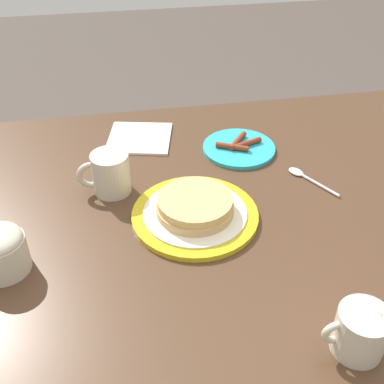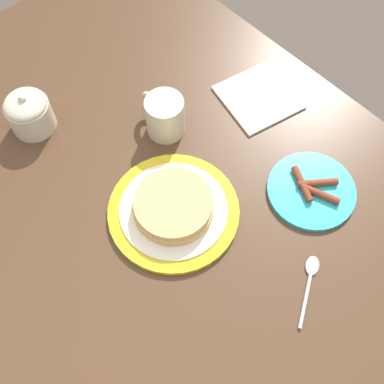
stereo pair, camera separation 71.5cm
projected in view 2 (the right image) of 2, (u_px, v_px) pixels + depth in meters
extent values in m
plane|color=#51473F|center=(178.00, 309.00, 1.62)|extent=(8.00, 8.00, 0.00)
cube|color=#4C3321|center=(168.00, 216.00, 0.97)|extent=(1.43, 1.00, 0.03)
cube|color=#4C3321|center=(142.00, 59.00, 1.67)|extent=(0.07, 0.07, 0.72)
cylinder|color=gold|center=(174.00, 211.00, 0.96)|extent=(0.26, 0.26, 0.01)
cylinder|color=white|center=(173.00, 210.00, 0.95)|extent=(0.21, 0.21, 0.00)
cylinder|color=tan|center=(173.00, 207.00, 0.94)|extent=(0.16, 0.16, 0.02)
cylinder|color=tan|center=(173.00, 203.00, 0.92)|extent=(0.15, 0.15, 0.02)
cylinder|color=#2DADBC|center=(311.00, 190.00, 0.98)|extent=(0.18, 0.18, 0.01)
cylinder|color=brown|center=(320.00, 194.00, 0.96)|extent=(0.08, 0.04, 0.01)
cylinder|color=brown|center=(302.00, 184.00, 0.97)|extent=(0.08, 0.05, 0.01)
cylinder|color=brown|center=(318.00, 183.00, 0.97)|extent=(0.06, 0.07, 0.01)
cylinder|color=beige|center=(165.00, 116.00, 1.01)|extent=(0.08, 0.08, 0.09)
torus|color=beige|center=(152.00, 105.00, 1.03)|extent=(0.07, 0.01, 0.07)
cylinder|color=#472819|center=(164.00, 105.00, 0.98)|extent=(0.07, 0.07, 0.00)
cylinder|color=beige|center=(31.00, 116.00, 1.03)|extent=(0.10, 0.10, 0.07)
ellipsoid|color=beige|center=(25.00, 104.00, 1.00)|extent=(0.09, 0.09, 0.03)
sphere|color=beige|center=(22.00, 98.00, 0.98)|extent=(0.02, 0.02, 0.02)
cube|color=silver|center=(258.00, 97.00, 1.09)|extent=(0.19, 0.18, 0.01)
cylinder|color=silver|center=(305.00, 301.00, 0.87)|extent=(0.06, 0.09, 0.01)
ellipsoid|color=silver|center=(312.00, 266.00, 0.90)|extent=(0.04, 0.05, 0.01)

